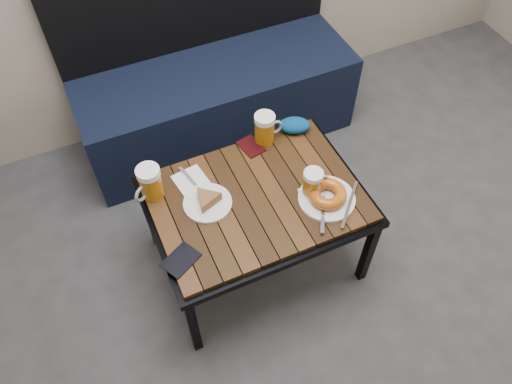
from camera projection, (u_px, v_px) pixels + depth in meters
name	position (u px, v px, depth m)	size (l,w,h in m)	color
bench	(215.00, 94.00, 2.60)	(1.40, 0.50, 0.95)	black
cafe_table	(256.00, 203.00, 1.98)	(0.84, 0.62, 0.47)	black
beer_mug_left	(150.00, 183.00, 1.89)	(0.14, 0.12, 0.15)	#AB630D
beer_mug_centre	(265.00, 128.00, 2.07)	(0.13, 0.09, 0.14)	#AB630D
beer_mug_right	(313.00, 183.00, 1.90)	(0.11, 0.08, 0.12)	#AB630D
plate_pie	(207.00, 201.00, 1.90)	(0.19, 0.19, 0.05)	white
plate_bagel	(327.00, 196.00, 1.91)	(0.26, 0.26, 0.06)	white
napkin_left	(191.00, 180.00, 1.98)	(0.14, 0.16, 0.01)	white
napkin_right	(317.00, 197.00, 1.93)	(0.15, 0.13, 0.01)	white
passport_navy	(181.00, 260.00, 1.76)	(0.09, 0.13, 0.01)	black
passport_burgundy	(251.00, 146.00, 2.10)	(0.08, 0.11, 0.01)	black
knit_pouch	(294.00, 125.00, 2.14)	(0.14, 0.09, 0.06)	navy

